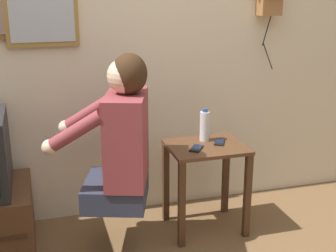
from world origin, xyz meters
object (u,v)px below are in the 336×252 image
(cell_phone_spare, at_px, (219,142))
(water_bottle, at_px, (205,126))
(cell_phone_held, at_px, (196,148))
(person, at_px, (121,138))

(cell_phone_spare, xyz_separation_m, water_bottle, (-0.08, 0.07, 0.10))
(cell_phone_held, height_order, water_bottle, water_bottle)
(cell_phone_held, relative_size, cell_phone_spare, 0.99)
(cell_phone_spare, distance_m, water_bottle, 0.14)
(water_bottle, bearing_deg, person, -160.59)
(cell_phone_held, xyz_separation_m, cell_phone_spare, (0.18, 0.07, 0.00))
(cell_phone_held, height_order, cell_phone_spare, same)
(person, relative_size, cell_phone_spare, 6.47)
(person, distance_m, cell_phone_spare, 0.69)
(cell_phone_spare, height_order, water_bottle, water_bottle)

